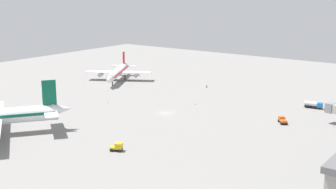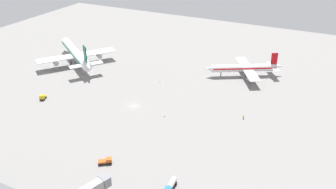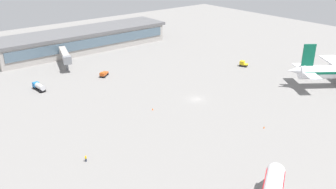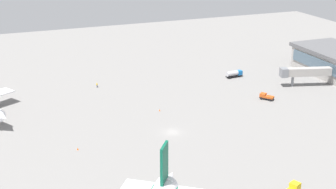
% 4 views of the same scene
% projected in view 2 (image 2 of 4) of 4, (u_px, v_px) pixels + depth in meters
% --- Properties ---
extents(ground, '(288.00, 288.00, 0.00)m').
position_uv_depth(ground, '(134.00, 106.00, 157.51)').
color(ground, gray).
extents(airplane_at_gate, '(34.97, 29.28, 11.78)m').
position_uv_depth(airplane_at_gate, '(245.00, 68.00, 183.91)').
color(airplane_at_gate, white).
rests_on(airplane_at_gate, ground).
extents(airplane_taxiing, '(44.32, 37.51, 15.79)m').
position_uv_depth(airplane_taxiing, '(76.00, 54.00, 197.94)').
color(airplane_taxiing, white).
rests_on(airplane_taxiing, ground).
extents(fuel_truck, '(2.75, 6.47, 2.50)m').
position_uv_depth(fuel_truck, '(171.00, 186.00, 110.11)').
color(fuel_truck, black).
rests_on(fuel_truck, ground).
extents(pushback_tractor, '(4.64, 4.21, 1.90)m').
position_uv_depth(pushback_tractor, '(106.00, 161.00, 121.46)').
color(pushback_tractor, black).
rests_on(pushback_tractor, ground).
extents(baggage_tug, '(3.23, 3.69, 2.30)m').
position_uv_depth(baggage_tug, '(43.00, 97.00, 162.38)').
color(baggage_tug, black).
rests_on(baggage_tug, ground).
extents(ground_crew_worker, '(0.52, 0.52, 1.67)m').
position_uv_depth(ground_crew_worker, '(243.00, 117.00, 147.44)').
color(ground_crew_worker, '#1E2338').
rests_on(ground_crew_worker, ground).
extents(safety_cone_near_gate, '(0.44, 0.44, 0.60)m').
position_uv_depth(safety_cone_near_gate, '(160.00, 82.00, 178.87)').
color(safety_cone_near_gate, '#EA590C').
rests_on(safety_cone_near_gate, ground).
extents(safety_cone_mid_apron, '(0.44, 0.44, 0.60)m').
position_uv_depth(safety_cone_mid_apron, '(164.00, 116.00, 149.12)').
color(safety_cone_mid_apron, '#EA590C').
rests_on(safety_cone_mid_apron, ground).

